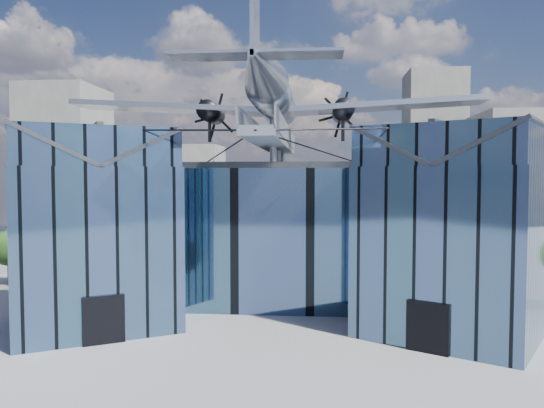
{
  "coord_description": "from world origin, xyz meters",
  "views": [
    {
      "loc": [
        2.82,
        -31.54,
        8.96
      ],
      "look_at": [
        0.0,
        2.0,
        7.2
      ],
      "focal_mm": 35.0,
      "sensor_mm": 36.0,
      "label": 1
    }
  ],
  "objects": [
    {
      "name": "museum",
      "position": [
        0.0,
        5.82,
        5.54
      ],
      "size": [
        32.88,
        24.5,
        17.6
      ],
      "color": "#3F5D81",
      "rests_on": "ground"
    },
    {
      "name": "tree_side_w",
      "position": [
        -22.27,
        9.58,
        3.08
      ],
      "size": [
        3.51,
        3.51,
        4.55
      ],
      "rotation": [
        0.0,
        0.0,
        0.23
      ],
      "color": "black",
      "rests_on": "ground"
    },
    {
      "name": "ground_plane",
      "position": [
        0.0,
        0.0,
        0.0
      ],
      "size": [
        120.0,
        120.0,
        0.0
      ],
      "primitive_type": "plane",
      "color": "gray"
    },
    {
      "name": "bg_towers",
      "position": [
        1.45,
        50.49,
        10.01
      ],
      "size": [
        77.0,
        24.5,
        26.0
      ],
      "color": "slate",
      "rests_on": "ground"
    }
  ]
}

